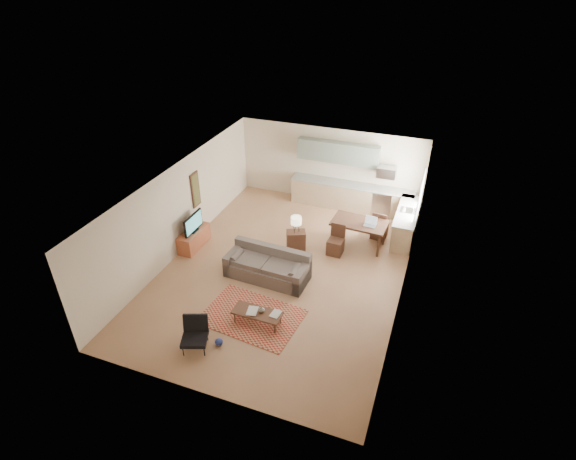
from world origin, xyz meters
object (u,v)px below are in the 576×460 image
at_px(sofa, 267,265).
at_px(dining_table, 358,234).
at_px(tv_credenza, 194,239).
at_px(console_table, 296,241).
at_px(armchair, 194,336).
at_px(coffee_table, 257,318).

relative_size(sofa, dining_table, 1.46).
height_order(sofa, tv_credenza, sofa).
height_order(sofa, console_table, sofa).
relative_size(sofa, tv_credenza, 1.96).
bearing_deg(dining_table, console_table, -148.00).
bearing_deg(sofa, tv_credenza, 169.53).
xyz_separation_m(armchair, tv_credenza, (-2.16, 3.63, -0.09)).
height_order(sofa, coffee_table, sofa).
bearing_deg(armchair, dining_table, 45.04).
height_order(coffee_table, dining_table, dining_table).
xyz_separation_m(sofa, console_table, (0.29, 1.54, -0.09)).
bearing_deg(tv_credenza, dining_table, 21.15).
relative_size(sofa, coffee_table, 1.98).
relative_size(coffee_table, console_table, 1.86).
height_order(sofa, dining_table, sofa).
distance_m(sofa, console_table, 1.57).
height_order(armchair, dining_table, dining_table).
xyz_separation_m(coffee_table, tv_credenza, (-3.16, 2.41, 0.10)).
bearing_deg(armchair, console_table, 59.54).
bearing_deg(sofa, dining_table, 54.30).
bearing_deg(coffee_table, console_table, 93.47).
relative_size(armchair, console_table, 1.16).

